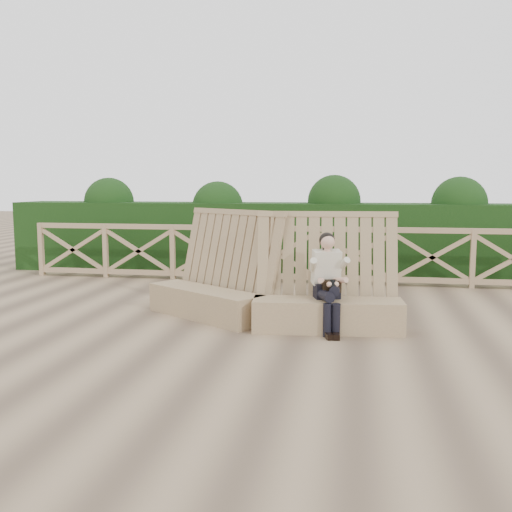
# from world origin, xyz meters

# --- Properties ---
(ground) EXTENTS (60.00, 60.00, 0.00)m
(ground) POSITION_xyz_m (0.00, 0.00, 0.00)
(ground) COLOR brown
(ground) RESTS_ON ground
(bench) EXTENTS (3.67, 1.73, 1.55)m
(bench) POSITION_xyz_m (0.27, 0.24, 0.39)
(bench) COLOR #866A4C
(bench) RESTS_ON ground
(woman) EXTENTS (0.46, 0.80, 1.27)m
(woman) POSITION_xyz_m (1.13, -0.05, 0.68)
(woman) COLOR black
(woman) RESTS_ON ground
(guardrail) EXTENTS (10.10, 0.09, 1.10)m
(guardrail) POSITION_xyz_m (0.00, 3.50, 0.55)
(guardrail) COLOR #8A7350
(guardrail) RESTS_ON ground
(hedge) EXTENTS (12.00, 1.20, 1.50)m
(hedge) POSITION_xyz_m (0.00, 4.70, 0.75)
(hedge) COLOR black
(hedge) RESTS_ON ground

